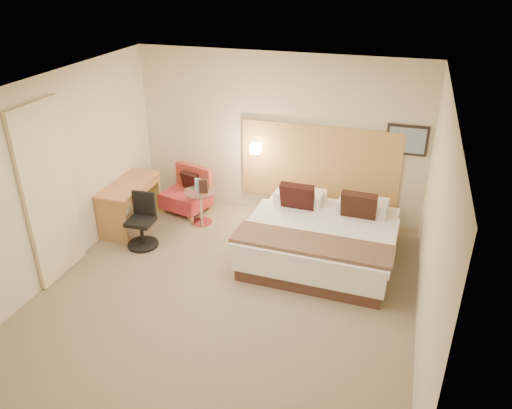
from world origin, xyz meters
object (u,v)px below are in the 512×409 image
(lounge_chair, at_px, (188,194))
(side_table, at_px, (201,206))
(bed, at_px, (322,237))
(desk, at_px, (130,193))
(desk_chair, at_px, (142,225))

(lounge_chair, height_order, side_table, lounge_chair)
(bed, bearing_deg, lounge_chair, 161.50)
(side_table, bearing_deg, lounge_chair, 135.64)
(lounge_chair, relative_size, side_table, 1.36)
(bed, distance_m, desk, 3.14)
(bed, relative_size, desk, 1.76)
(bed, distance_m, side_table, 2.13)
(desk, bearing_deg, desk_chair, -46.83)
(side_table, distance_m, desk_chair, 1.06)
(desk_chair, bearing_deg, side_table, 56.88)
(lounge_chair, distance_m, desk_chair, 1.31)
(bed, bearing_deg, desk_chair, -170.20)
(side_table, xyz_separation_m, desk, (-1.05, -0.39, 0.27))
(desk, xyz_separation_m, desk_chair, (0.47, -0.50, -0.25))
(side_table, relative_size, desk, 0.51)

